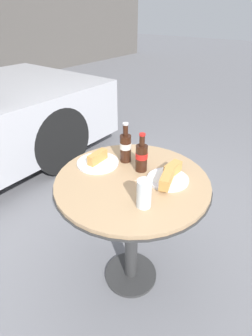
# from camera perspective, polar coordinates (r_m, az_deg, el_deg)

# --- Properties ---
(ground_plane) EXTENTS (30.00, 30.00, 0.00)m
(ground_plane) POSITION_cam_1_polar(r_m,az_deg,el_deg) (1.87, 1.04, -22.16)
(ground_plane) COLOR slate
(bistro_table) EXTENTS (0.80, 0.80, 0.76)m
(bistro_table) POSITION_cam_1_polar(r_m,az_deg,el_deg) (1.42, 1.28, -7.19)
(bistro_table) COLOR #333333
(bistro_table) RESTS_ON ground_plane
(cola_bottle_left) EXTENTS (0.06, 0.06, 0.23)m
(cola_bottle_left) POSITION_cam_1_polar(r_m,az_deg,el_deg) (1.44, -0.10, 4.67)
(cola_bottle_left) COLOR #33190F
(cola_bottle_left) RESTS_ON bistro_table
(cola_bottle_right) EXTENTS (0.06, 0.06, 0.21)m
(cola_bottle_right) POSITION_cam_1_polar(r_m,az_deg,el_deg) (1.36, 3.40, 2.53)
(cola_bottle_right) COLOR #33190F
(cola_bottle_right) RESTS_ON bistro_table
(drinking_glass) EXTENTS (0.07, 0.07, 0.13)m
(drinking_glass) POSITION_cam_1_polar(r_m,az_deg,el_deg) (1.13, 3.95, -5.81)
(drinking_glass) COLOR silver
(drinking_glass) RESTS_ON bistro_table
(lunch_plate_near) EXTENTS (0.23, 0.21, 0.07)m
(lunch_plate_near) POSITION_cam_1_polar(r_m,az_deg,el_deg) (1.32, 9.27, -1.82)
(lunch_plate_near) COLOR white
(lunch_plate_near) RESTS_ON bistro_table
(lunch_plate_far) EXTENTS (0.23, 0.23, 0.07)m
(lunch_plate_far) POSITION_cam_1_polar(r_m,az_deg,el_deg) (1.46, -6.16, 1.53)
(lunch_plate_far) COLOR white
(lunch_plate_far) RESTS_ON bistro_table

